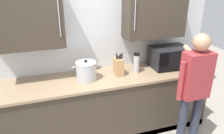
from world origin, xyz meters
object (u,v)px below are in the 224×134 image
person_figure (194,85)px  microwave_oven (168,57)px  stock_pot (86,71)px  thermos_flask (136,63)px  knife_block (119,67)px

person_figure → microwave_oven: bearing=85.7°
stock_pot → thermos_flask: size_ratio=1.26×
knife_block → stock_pot: bearing=-179.9°
stock_pot → person_figure: size_ratio=0.23×
stock_pot → knife_block: size_ratio=1.12×
knife_block → person_figure: 0.99m
microwave_oven → stock_pot: 1.24m
knife_block → microwave_oven: bearing=3.4°
thermos_flask → stock_pot: bearing=-179.7°
thermos_flask → person_figure: bearing=-54.3°
stock_pot → thermos_flask: thermos_flask is taller
microwave_oven → person_figure: person_figure is taller
microwave_oven → knife_block: bearing=-176.6°
person_figure → thermos_flask: bearing=125.7°
thermos_flask → person_figure: (0.48, -0.66, -0.10)m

